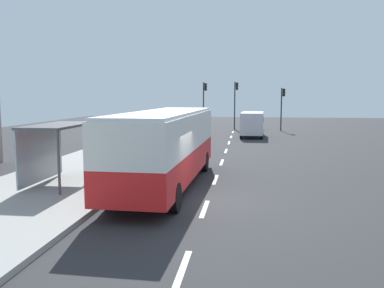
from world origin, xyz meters
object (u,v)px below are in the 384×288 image
at_px(white_van, 252,123).
at_px(traffic_light_median, 236,98).
at_px(bus, 166,144).
at_px(recycling_bin_orange, 106,172).
at_px(sedan_near, 252,123).
at_px(traffic_light_near_side, 282,102).
at_px(recycling_bin_red, 100,176).
at_px(bus_shelter, 52,138).
at_px(traffic_light_far_side, 204,99).

relative_size(white_van, traffic_light_median, 0.98).
relative_size(bus, recycling_bin_orange, 11.66).
relative_size(sedan_near, recycling_bin_orange, 4.71).
height_order(bus, white_van, bus).
height_order(bus, recycling_bin_orange, bus).
relative_size(sedan_near, traffic_light_near_side, 0.96).
distance_m(recycling_bin_orange, traffic_light_near_side, 31.18).
height_order(sedan_near, recycling_bin_red, sedan_near).
bearing_deg(traffic_light_median, recycling_bin_red, -98.21).
relative_size(bus, bus_shelter, 2.77).
height_order(traffic_light_near_side, traffic_light_median, traffic_light_median).
relative_size(white_van, bus_shelter, 1.32).
height_order(sedan_near, bus_shelter, bus_shelter).
relative_size(sedan_near, traffic_light_far_side, 0.84).
distance_m(recycling_bin_red, traffic_light_median, 32.29).
xyz_separation_m(traffic_light_near_side, traffic_light_median, (-5.11, 1.60, 0.44)).
relative_size(white_van, recycling_bin_orange, 5.57).
bearing_deg(recycling_bin_red, sedan_near, 77.88).
bearing_deg(recycling_bin_orange, recycling_bin_red, -90.00).
bearing_deg(traffic_light_far_side, traffic_light_median, 12.88).
height_order(recycling_bin_red, recycling_bin_orange, same).
bearing_deg(recycling_bin_red, traffic_light_median, 81.79).
relative_size(bus, traffic_light_near_side, 2.37).
distance_m(bus, traffic_light_near_side, 29.92).
xyz_separation_m(white_van, recycling_bin_orange, (-6.40, -22.52, -0.69)).
relative_size(recycling_bin_red, traffic_light_median, 0.18).
distance_m(sedan_near, traffic_light_median, 3.71).
bearing_deg(recycling_bin_orange, sedan_near, 77.60).
relative_size(recycling_bin_red, recycling_bin_orange, 1.00).
distance_m(white_van, recycling_bin_orange, 23.43).
bearing_deg(traffic_light_far_side, sedan_near, -8.09).
bearing_deg(white_van, recycling_bin_red, -105.41).
bearing_deg(traffic_light_near_side, bus_shelter, -111.84).
distance_m(white_van, traffic_light_far_side, 9.69).
height_order(recycling_bin_red, bus_shelter, bus_shelter).
height_order(bus, traffic_light_median, traffic_light_median).
relative_size(bus, sedan_near, 2.48).
xyz_separation_m(bus, traffic_light_median, (2.11, 30.61, 1.73)).
bearing_deg(bus, white_van, 79.92).
relative_size(white_van, traffic_light_far_side, 0.99).
bearing_deg(sedan_near, bus, -97.86).
distance_m(recycling_bin_red, traffic_light_near_side, 31.85).
xyz_separation_m(recycling_bin_orange, traffic_light_near_side, (9.70, 29.53, 2.47)).
distance_m(bus, recycling_bin_red, 3.01).
xyz_separation_m(white_van, sedan_near, (0.10, 7.04, -0.55)).
bearing_deg(sedan_near, white_van, -90.79).
bearing_deg(white_van, recycling_bin_orange, -105.86).
distance_m(white_van, traffic_light_near_side, 7.95).
bearing_deg(recycling_bin_orange, bus, 11.76).
relative_size(white_van, traffic_light_near_side, 1.13).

